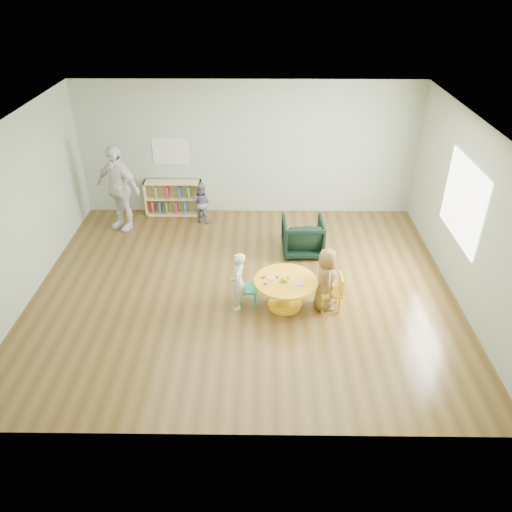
# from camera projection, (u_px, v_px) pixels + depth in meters

# --- Properties ---
(room) EXTENTS (7.10, 7.00, 2.80)m
(room) POSITION_uv_depth(u_px,v_px,m) (243.00, 185.00, 7.47)
(room) COLOR #553E1A
(room) RESTS_ON ground
(activity_table) EXTENTS (0.99, 0.99, 0.54)m
(activity_table) POSITION_uv_depth(u_px,v_px,m) (285.00, 288.00, 7.87)
(activity_table) COLOR yellow
(activity_table) RESTS_ON ground
(kid_chair_left) EXTENTS (0.32, 0.32, 0.58)m
(kid_chair_left) POSITION_uv_depth(u_px,v_px,m) (245.00, 287.00, 7.94)
(kid_chair_left) COLOR #1B9870
(kid_chair_left) RESTS_ON ground
(kid_chair_right) EXTENTS (0.33, 0.33, 0.62)m
(kid_chair_right) POSITION_uv_depth(u_px,v_px,m) (334.00, 291.00, 7.83)
(kid_chair_right) COLOR yellow
(kid_chair_right) RESTS_ON ground
(bookshelf) EXTENTS (1.20, 0.30, 0.75)m
(bookshelf) POSITION_uv_depth(u_px,v_px,m) (173.00, 198.00, 10.72)
(bookshelf) COLOR tan
(bookshelf) RESTS_ON ground
(alphabet_poster) EXTENTS (0.74, 0.01, 0.54)m
(alphabet_poster) POSITION_uv_depth(u_px,v_px,m) (171.00, 152.00, 10.31)
(alphabet_poster) COLOR white
(alphabet_poster) RESTS_ON ground
(armchair) EXTENTS (0.77, 0.79, 0.69)m
(armchair) POSITION_uv_depth(u_px,v_px,m) (303.00, 236.00, 9.29)
(armchair) COLOR black
(armchair) RESTS_ON ground
(child_left) EXTENTS (0.27, 0.38, 0.98)m
(child_left) POSITION_uv_depth(u_px,v_px,m) (238.00, 281.00, 7.77)
(child_left) COLOR silver
(child_left) RESTS_ON ground
(child_right) EXTENTS (0.38, 0.54, 1.05)m
(child_right) POSITION_uv_depth(u_px,v_px,m) (326.00, 279.00, 7.75)
(child_right) COLOR gold
(child_right) RESTS_ON ground
(toddler) EXTENTS (0.51, 0.45, 0.86)m
(toddler) POSITION_uv_depth(u_px,v_px,m) (202.00, 203.00, 10.36)
(toddler) COLOR #161838
(toddler) RESTS_ON ground
(adult_caretaker) EXTENTS (1.11, 0.85, 1.76)m
(adult_caretaker) POSITION_uv_depth(u_px,v_px,m) (118.00, 188.00, 9.89)
(adult_caretaker) COLOR white
(adult_caretaker) RESTS_ON ground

